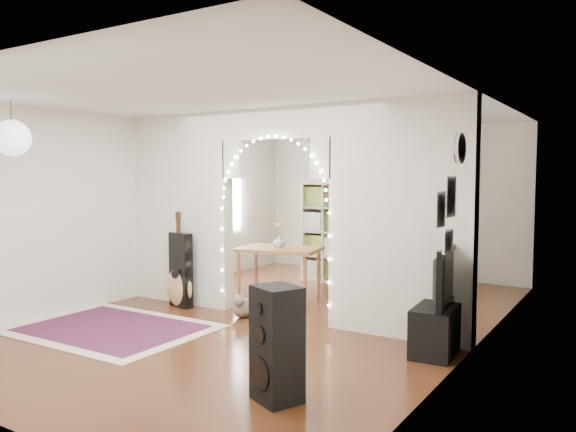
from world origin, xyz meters
The scene contains 24 objects.
floor centered at (0.00, 0.00, 0.00)m, with size 7.50×7.50×0.00m, color black.
ceiling centered at (0.00, 0.00, 2.70)m, with size 5.00×7.50×0.02m, color white.
wall_back centered at (0.00, 3.75, 1.35)m, with size 5.00×0.02×2.70m, color silver.
wall_left centered at (-2.50, 0.00, 1.35)m, with size 0.02×7.50×2.70m, color silver.
wall_right centered at (2.50, 0.00, 1.35)m, with size 0.02×7.50×2.70m, color silver.
divider_wall centered at (0.00, 0.00, 1.42)m, with size 5.00×0.20×2.70m.
fairy_lights centered at (0.00, -0.13, 1.55)m, with size 1.64×0.04×1.60m, color #FFEABF, non-canonical shape.
window centered at (-2.47, 1.80, 1.50)m, with size 0.04×1.20×1.40m, color white.
wall_clock centered at (2.48, -0.60, 2.10)m, with size 0.31×0.31×0.03m, color white.
picture_frames centered at (2.48, -1.00, 1.50)m, with size 0.02×0.50×0.70m, color white, non-canonical shape.
paper_lantern centered at (-1.90, -2.40, 2.25)m, with size 0.40×0.40×0.40m, color white.
ceiling_fan centered at (0.00, 2.00, 2.40)m, with size 1.10×1.10×0.30m, color gold, non-canonical shape.
area_rug centered at (-1.38, -1.55, 0.01)m, with size 2.29×1.72×0.02m, color maroon.
guitar_case centered at (-1.46, -0.25, 0.52)m, with size 0.40×0.13×1.04m, color black.
acoustic_guitar centered at (-1.46, -0.28, 0.50)m, with size 0.48×0.25×1.14m.
tabby_cat centered at (-0.36, -0.27, 0.14)m, with size 0.30×0.54×0.35m.
floor_speaker centered at (1.49, -2.28, 0.47)m, with size 0.47×0.44×0.95m.
media_console centered at (2.20, -0.25, 0.25)m, with size 0.40×1.00×0.50m, color black.
tv centered at (2.20, -0.25, 0.81)m, with size 1.07×0.14×0.62m, color black.
bookcase centered at (-0.22, 2.56, 0.86)m, with size 1.68×0.43×1.72m, color beige.
dining_table centered at (-0.63, 1.01, 0.68)m, with size 1.34×1.03×0.76m.
flower_vase centered at (-0.63, 1.01, 0.85)m, with size 0.18×0.18×0.19m, color silver.
dining_chair_left centered at (0.03, 2.65, 0.28)m, with size 0.59×0.61×0.56m, color brown.
dining_chair_right centered at (1.26, 2.38, 0.28)m, with size 0.60×0.62×0.57m, color brown.
Camera 1 is at (3.96, -6.01, 1.85)m, focal length 35.00 mm.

